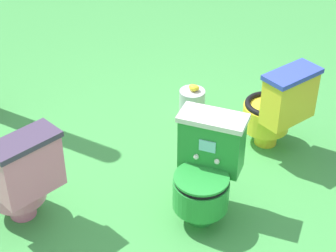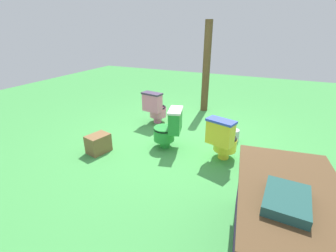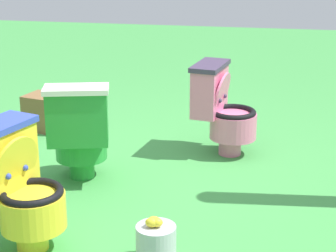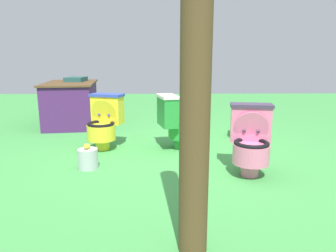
% 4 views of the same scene
% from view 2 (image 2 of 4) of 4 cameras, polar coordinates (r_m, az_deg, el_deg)
% --- Properties ---
extents(ground, '(14.00, 14.00, 0.00)m').
position_cam_2_polar(ground, '(4.64, 2.86, -3.09)').
color(ground, '#429947').
extents(toilet_green, '(0.51, 0.58, 0.73)m').
position_cam_2_polar(toilet_green, '(4.17, 0.24, -0.55)').
color(toilet_green, green).
rests_on(toilet_green, ground).
extents(toilet_yellow, '(0.59, 0.53, 0.73)m').
position_cam_2_polar(toilet_yellow, '(3.88, 12.95, -2.99)').
color(toilet_yellow, yellow).
rests_on(toilet_yellow, ground).
extents(toilet_pink, '(0.55, 0.48, 0.73)m').
position_cam_2_polar(toilet_pink, '(5.26, -3.04, 4.46)').
color(toilet_pink, pink).
rests_on(toilet_pink, ground).
extents(vendor_table, '(1.56, 1.04, 0.85)m').
position_cam_2_polar(vendor_table, '(2.51, 25.93, -20.60)').
color(vendor_table, '#4C2360').
rests_on(vendor_table, ground).
extents(wooden_post, '(0.18, 0.18, 2.16)m').
position_cam_2_polar(wooden_post, '(6.05, 9.13, 13.55)').
color(wooden_post, brown).
rests_on(wooden_post, ground).
extents(small_crate, '(0.43, 0.36, 0.32)m').
position_cam_2_polar(small_crate, '(4.28, -16.28, -4.04)').
color(small_crate, brown).
rests_on(small_crate, ground).
extents(lemon_bucket, '(0.22, 0.22, 0.28)m').
position_cam_2_polar(lemon_bucket, '(4.69, 15.27, -2.03)').
color(lemon_bucket, '#B7B7BF').
rests_on(lemon_bucket, ground).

